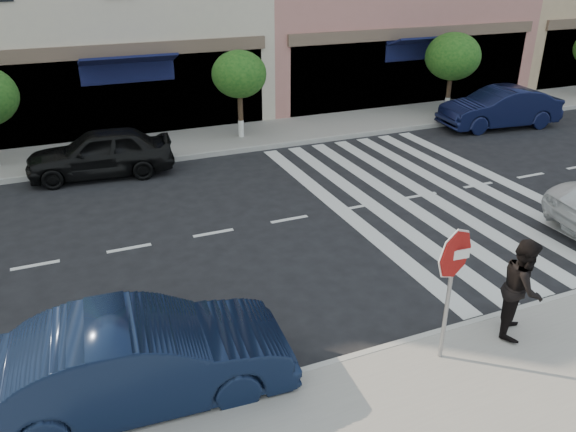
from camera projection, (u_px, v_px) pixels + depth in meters
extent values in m
plane|color=black|center=(274.00, 324.00, 10.25)|extent=(120.00, 120.00, 0.00)
cube|color=gray|center=(157.00, 147.00, 19.39)|extent=(60.00, 3.00, 0.15)
cylinder|color=#473323|center=(241.00, 113.00, 19.89)|extent=(0.18, 0.18, 1.71)
cylinder|color=silver|center=(241.00, 128.00, 20.12)|extent=(0.20, 0.20, 0.60)
ellipsoid|color=#154714|center=(239.00, 74.00, 19.30)|extent=(1.90, 1.90, 1.62)
cylinder|color=#473323|center=(449.00, 92.00, 23.06)|extent=(0.18, 0.18, 1.65)
cylinder|color=silver|center=(447.00, 105.00, 23.28)|extent=(0.20, 0.20, 0.60)
ellipsoid|color=#154714|center=(453.00, 56.00, 22.45)|extent=(2.20, 2.20, 1.87)
cylinder|color=gray|center=(447.00, 302.00, 8.76)|extent=(0.07, 0.07, 2.12)
cylinder|color=white|center=(455.00, 254.00, 8.38)|extent=(0.83, 0.08, 0.83)
cylinder|color=#9E1411|center=(456.00, 254.00, 8.37)|extent=(0.77, 0.09, 0.77)
cube|color=white|center=(457.00, 255.00, 8.34)|extent=(0.43, 0.05, 0.15)
imported|color=black|center=(522.00, 288.00, 9.44)|extent=(1.09, 1.09, 1.78)
imported|color=black|center=(140.00, 360.00, 8.22)|extent=(4.60, 1.85, 1.49)
imported|color=black|center=(100.00, 153.00, 16.83)|extent=(4.39, 2.09, 1.45)
imported|color=black|center=(500.00, 108.00, 21.56)|extent=(4.77, 2.11, 1.52)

